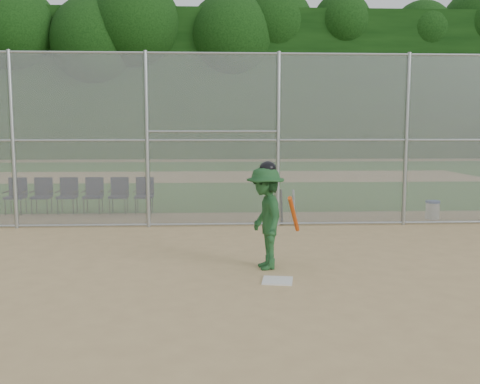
{
  "coord_description": "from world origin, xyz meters",
  "views": [
    {
      "loc": [
        -0.47,
        -7.29,
        2.27
      ],
      "look_at": [
        0.0,
        2.5,
        1.1
      ],
      "focal_mm": 40.0,
      "sensor_mm": 36.0,
      "label": 1
    }
  ],
  "objects_px": {
    "batter_at_plate": "(266,217)",
    "water_cooler": "(433,210)",
    "chair_0": "(15,196)",
    "home_plate": "(278,281)"
  },
  "relations": [
    {
      "from": "batter_at_plate",
      "to": "water_cooler",
      "type": "xyz_separation_m",
      "value": [
        4.68,
        4.6,
        -0.61
      ]
    },
    {
      "from": "water_cooler",
      "to": "chair_0",
      "type": "relative_size",
      "value": 0.48
    },
    {
      "from": "water_cooler",
      "to": "chair_0",
      "type": "height_order",
      "value": "chair_0"
    },
    {
      "from": "batter_at_plate",
      "to": "water_cooler",
      "type": "height_order",
      "value": "batter_at_plate"
    },
    {
      "from": "batter_at_plate",
      "to": "water_cooler",
      "type": "distance_m",
      "value": 6.59
    },
    {
      "from": "batter_at_plate",
      "to": "water_cooler",
      "type": "relative_size",
      "value": 3.82
    },
    {
      "from": "home_plate",
      "to": "chair_0",
      "type": "relative_size",
      "value": 0.46
    },
    {
      "from": "home_plate",
      "to": "batter_at_plate",
      "type": "bearing_deg",
      "value": 98.35
    },
    {
      "from": "batter_at_plate",
      "to": "chair_0",
      "type": "distance_m",
      "value": 8.45
    },
    {
      "from": "home_plate",
      "to": "batter_at_plate",
      "type": "relative_size",
      "value": 0.25
    }
  ]
}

